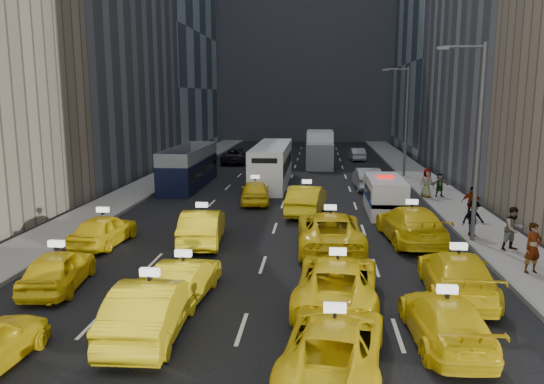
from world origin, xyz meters
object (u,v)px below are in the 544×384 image
Objects in this scene: nypd_van at (385,196)px; pedestrian_0 at (533,248)px; double_decker at (189,167)px; box_truck at (320,149)px; city_bus at (272,164)px.

pedestrian_0 is (4.18, -10.58, 0.11)m from nypd_van.
nypd_van is 11.38m from pedestrian_0.
nypd_van is at bearing -29.82° from double_decker.
nypd_van is at bearing 92.27° from pedestrian_0.
box_truck is (-3.70, 20.46, 0.63)m from nypd_van.
double_decker is at bearing -132.88° from box_truck.
nypd_van is at bearing -46.09° from city_bus.
pedestrian_0 is at bearing -80.17° from box_truck.
double_decker is at bearing -157.20° from city_bus.
box_truck is (9.76, 12.28, 0.20)m from double_decker.
box_truck reaches higher than nypd_van.
city_bus is (6.07, 1.70, 0.06)m from double_decker.
city_bus is at bearing -113.63° from box_truck.
double_decker is 0.84× the size of city_bus.
nypd_van is 12.34m from city_bus.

